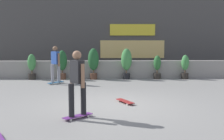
% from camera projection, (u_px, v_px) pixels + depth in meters
% --- Properties ---
extents(ground_plane, '(48.00, 48.00, 0.00)m').
position_uv_depth(ground_plane, '(113.00, 105.00, 8.35)').
color(ground_plane, gray).
extents(planter_wall, '(18.00, 0.40, 0.90)m').
position_uv_depth(planter_wall, '(110.00, 69.00, 14.26)').
color(planter_wall, gray).
rests_on(planter_wall, ground).
extents(building_backdrop, '(20.00, 2.08, 6.50)m').
position_uv_depth(building_backdrop, '(109.00, 20.00, 17.94)').
color(building_backdrop, '#4C4947').
rests_on(building_backdrop, ground).
extents(potted_plant_0, '(0.40, 0.40, 1.27)m').
position_uv_depth(potted_plant_0, '(32.00, 66.00, 13.69)').
color(potted_plant_0, '#2D2823').
rests_on(potted_plant_0, ground).
extents(potted_plant_1, '(0.49, 0.49, 1.45)m').
position_uv_depth(potted_plant_1, '(62.00, 63.00, 13.71)').
color(potted_plant_1, brown).
rests_on(potted_plant_1, ground).
extents(potted_plant_2, '(0.54, 0.54, 1.55)m').
position_uv_depth(potted_plant_2, '(93.00, 61.00, 13.74)').
color(potted_plant_2, brown).
rests_on(potted_plant_2, ground).
extents(potted_plant_3, '(0.53, 0.53, 1.54)m').
position_uv_depth(potted_plant_3, '(126.00, 61.00, 13.79)').
color(potted_plant_3, black).
rests_on(potted_plant_3, ground).
extents(potted_plant_4, '(0.36, 0.36, 1.19)m').
position_uv_depth(potted_plant_4, '(157.00, 67.00, 13.86)').
color(potted_plant_4, '#2D2823').
rests_on(potted_plant_4, ground).
extents(potted_plant_5, '(0.38, 0.38, 1.22)m').
position_uv_depth(potted_plant_5, '(185.00, 66.00, 13.89)').
color(potted_plant_5, '#2D2823').
rests_on(potted_plant_5, ground).
extents(skater_by_wall_left, '(0.67, 0.74, 1.70)m').
position_uv_depth(skater_by_wall_left, '(55.00, 63.00, 12.28)').
color(skater_by_wall_left, '#266699').
rests_on(skater_by_wall_left, ground).
extents(skater_far_right, '(0.74, 0.67, 1.70)m').
position_uv_depth(skater_far_right, '(77.00, 81.00, 6.78)').
color(skater_far_right, '#72338C').
rests_on(skater_far_right, ground).
extents(skateboard_aside, '(0.55, 0.80, 0.08)m').
position_uv_depth(skateboard_aside, '(125.00, 101.00, 8.54)').
color(skateboard_aside, maroon).
rests_on(skateboard_aside, ground).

